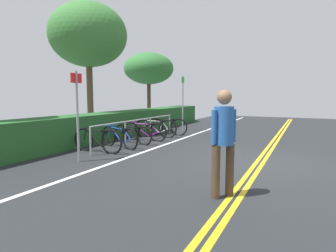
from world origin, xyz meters
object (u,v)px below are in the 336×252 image
(bicycle_4, at_px, (156,128))
(sign_post_far, at_px, (183,99))
(bicycle_0, at_px, (97,141))
(bicycle_1, at_px, (119,137))
(bicycle_3, at_px, (144,132))
(sign_post_near, at_px, (77,108))
(bike_rack, at_px, (139,125))
(pedestrian, at_px, (224,136))
(bicycle_5, at_px, (167,127))
(tree_far_right, at_px, (149,69))
(bicycle_2, at_px, (133,134))
(tree_mid, at_px, (88,35))

(bicycle_4, xyz_separation_m, sign_post_far, (2.28, -0.21, 1.18))
(bicycle_0, height_order, bicycle_4, bicycle_4)
(bicycle_1, xyz_separation_m, sign_post_far, (4.82, -0.18, 1.19))
(bicycle_3, bearing_deg, sign_post_far, -3.22)
(bicycle_3, height_order, sign_post_near, sign_post_near)
(bike_rack, height_order, pedestrian, pedestrian)
(bicycle_0, height_order, bicycle_5, bicycle_5)
(bicycle_1, distance_m, bicycle_3, 1.60)
(bike_rack, height_order, sign_post_near, sign_post_near)
(bicycle_1, xyz_separation_m, bicycle_3, (1.60, 0.00, 0.00))
(bicycle_4, height_order, tree_far_right, tree_far_right)
(bicycle_2, relative_size, tree_mid, 0.31)
(bicycle_1, xyz_separation_m, bicycle_2, (0.87, 0.05, -0.02))
(bicycle_1, bearing_deg, bicycle_2, 3.05)
(bike_rack, distance_m, sign_post_near, 3.36)
(bicycle_4, distance_m, sign_post_near, 4.71)
(bicycle_1, bearing_deg, pedestrian, -124.58)
(bicycle_0, xyz_separation_m, pedestrian, (-2.00, -4.34, 0.68))
(bicycle_3, xyz_separation_m, pedestrian, (-4.50, -4.22, 0.70))
(bike_rack, xyz_separation_m, bicycle_5, (2.10, -0.09, -0.27))
(bicycle_1, height_order, tree_mid, tree_mid)
(bicycle_3, relative_size, bicycle_5, 1.01)
(tree_far_right, bearing_deg, bicycle_2, -153.95)
(bike_rack, xyz_separation_m, pedestrian, (-4.13, -4.22, 0.41))
(sign_post_near, height_order, tree_far_right, tree_far_right)
(bicycle_2, height_order, bicycle_3, bicycle_3)
(pedestrian, bearing_deg, bicycle_5, 33.60)
(tree_mid, bearing_deg, bicycle_2, -112.43)
(bicycle_0, xyz_separation_m, bicycle_4, (3.45, -0.09, 0.00))
(sign_post_far, bearing_deg, bike_rack, 177.02)
(bike_rack, distance_m, bicycle_3, 0.47)
(bicycle_2, bearing_deg, tree_mid, 67.57)
(tree_mid, bearing_deg, pedestrian, -124.69)
(bike_rack, distance_m, bicycle_2, 0.47)
(tree_mid, xyz_separation_m, tree_far_right, (6.44, 0.79, -0.83))
(bicycle_0, xyz_separation_m, sign_post_far, (5.73, -0.30, 1.18))
(bike_rack, distance_m, tree_mid, 4.73)
(bike_rack, relative_size, bicycle_0, 2.91)
(sign_post_near, bearing_deg, bicycle_0, 17.00)
(bike_rack, relative_size, sign_post_far, 2.00)
(bicycle_2, relative_size, bicycle_5, 0.99)
(bike_rack, relative_size, pedestrian, 2.90)
(bicycle_3, xyz_separation_m, bicycle_4, (0.94, 0.03, 0.02))
(tree_mid, bearing_deg, sign_post_far, -49.29)
(pedestrian, bearing_deg, bicycle_2, 48.47)
(bicycle_2, xyz_separation_m, tree_far_right, (7.65, 3.74, 3.05))
(bike_rack, xyz_separation_m, bicycle_2, (-0.36, 0.04, -0.31))
(bike_rack, height_order, bicycle_0, bike_rack)
(sign_post_far, bearing_deg, bicycle_2, 176.77)
(bicycle_2, height_order, pedestrian, pedestrian)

